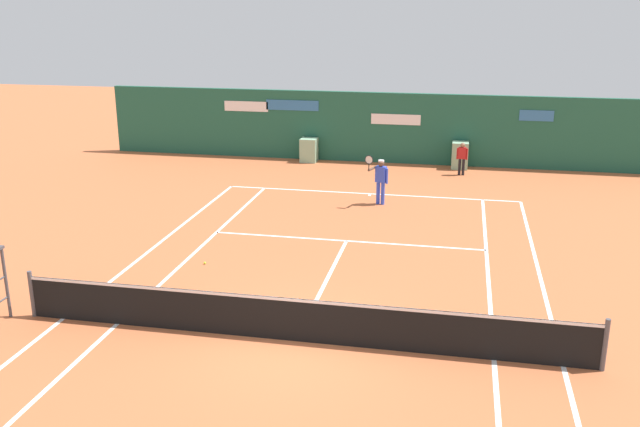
# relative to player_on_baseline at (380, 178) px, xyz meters

# --- Properties ---
(ground_plane) EXTENTS (80.00, 80.00, 0.01)m
(ground_plane) POSITION_rel_player_on_baseline_xyz_m (-0.50, -9.85, -0.94)
(ground_plane) COLOR #BC6038
(tennis_net) EXTENTS (12.10, 0.10, 1.07)m
(tennis_net) POSITION_rel_player_on_baseline_xyz_m (-0.50, -10.43, -0.44)
(tennis_net) COLOR #4C4C51
(tennis_net) RESTS_ON ground_plane
(sponsor_back_wall) EXTENTS (25.00, 1.02, 3.01)m
(sponsor_back_wall) POSITION_rel_player_on_baseline_xyz_m (-0.50, 6.54, 0.51)
(sponsor_back_wall) COLOR #1E5642
(sponsor_back_wall) RESTS_ON ground_plane
(player_on_baseline) EXTENTS (0.76, 0.65, 1.80)m
(player_on_baseline) POSITION_rel_player_on_baseline_xyz_m (0.00, 0.00, 0.00)
(player_on_baseline) COLOR blue
(player_on_baseline) RESTS_ON ground_plane
(ball_kid_centre_post) EXTENTS (0.44, 0.20, 1.32)m
(ball_kid_centre_post) POSITION_rel_player_on_baseline_xyz_m (2.71, 4.85, -0.19)
(ball_kid_centre_post) COLOR black
(ball_kid_centre_post) RESTS_ON ground_plane
(tennis_ball_mid_court) EXTENTS (0.07, 0.07, 0.07)m
(tennis_ball_mid_court) POSITION_rel_player_on_baseline_xyz_m (-3.90, -6.64, -0.91)
(tennis_ball_mid_court) COLOR #CCE033
(tennis_ball_mid_court) RESTS_ON ground_plane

